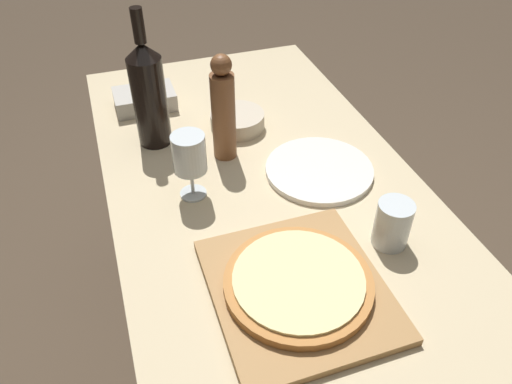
{
  "coord_description": "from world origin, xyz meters",
  "views": [
    {
      "loc": [
        -0.31,
        -0.79,
        1.48
      ],
      "look_at": [
        -0.05,
        -0.04,
        0.8
      ],
      "focal_mm": 35.0,
      "sensor_mm": 36.0,
      "label": 1
    }
  ],
  "objects_px": {
    "wine_glass": "(189,155)",
    "small_bowl": "(237,121)",
    "pizza": "(298,282)",
    "pepper_mill": "(223,110)",
    "wine_bottle": "(149,93)"
  },
  "relations": [
    {
      "from": "pizza",
      "to": "wine_bottle",
      "type": "relative_size",
      "value": 0.79
    },
    {
      "from": "pizza",
      "to": "small_bowl",
      "type": "relative_size",
      "value": 1.9
    },
    {
      "from": "wine_bottle",
      "to": "wine_glass",
      "type": "relative_size",
      "value": 2.19
    },
    {
      "from": "pizza",
      "to": "wine_bottle",
      "type": "xyz_separation_m",
      "value": [
        -0.16,
        0.57,
        0.11
      ]
    },
    {
      "from": "pepper_mill",
      "to": "small_bowl",
      "type": "height_order",
      "value": "pepper_mill"
    },
    {
      "from": "pepper_mill",
      "to": "wine_glass",
      "type": "xyz_separation_m",
      "value": [
        -0.11,
        -0.12,
        -0.02
      ]
    },
    {
      "from": "wine_glass",
      "to": "small_bowl",
      "type": "bearing_deg",
      "value": 52.85
    },
    {
      "from": "small_bowl",
      "to": "pepper_mill",
      "type": "bearing_deg",
      "value": -120.89
    },
    {
      "from": "pizza",
      "to": "wine_glass",
      "type": "xyz_separation_m",
      "value": [
        -0.12,
        0.33,
        0.08
      ]
    },
    {
      "from": "pepper_mill",
      "to": "wine_glass",
      "type": "distance_m",
      "value": 0.17
    },
    {
      "from": "wine_bottle",
      "to": "wine_glass",
      "type": "height_order",
      "value": "wine_bottle"
    },
    {
      "from": "pizza",
      "to": "pepper_mill",
      "type": "relative_size",
      "value": 1.02
    },
    {
      "from": "pizza",
      "to": "pepper_mill",
      "type": "height_order",
      "value": "pepper_mill"
    },
    {
      "from": "wine_glass",
      "to": "pizza",
      "type": "bearing_deg",
      "value": -70.45
    },
    {
      "from": "pizza",
      "to": "small_bowl",
      "type": "bearing_deg",
      "value": 84.19
    }
  ]
}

